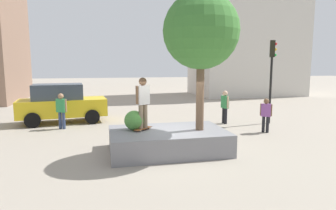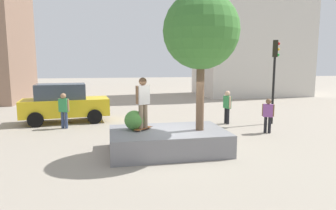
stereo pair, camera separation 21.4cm
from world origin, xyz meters
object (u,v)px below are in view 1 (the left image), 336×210
pedestrian_crossing (266,113)px  planter_ledge (168,141)px  skateboarder (143,99)px  traffic_light_corner (272,67)px  plaza_tree (201,32)px  skateboard (143,129)px  bystander_watching (61,109)px  passerby_with_bag (225,105)px  taxi_cab (62,103)px

pedestrian_crossing → planter_ledge: bearing=-159.5°
skateboarder → traffic_light_corner: bearing=26.2°
plaza_tree → traffic_light_corner: (5.22, 3.92, -1.25)m
skateboard → plaza_tree: bearing=-10.9°
skateboard → pedestrian_crossing: pedestrian_crossing is taller
plaza_tree → bystander_watching: 7.90m
plaza_tree → skateboarder: 3.06m
plaza_tree → passerby_with_bag: (2.88, 4.37, -3.19)m
plaza_tree → taxi_cab: plaza_tree is taller
planter_ledge → traffic_light_corner: (6.33, 3.72, 2.56)m
taxi_cab → passerby_with_bag: size_ratio=2.66×
planter_ledge → plaza_tree: size_ratio=0.86×
pedestrian_crossing → bystander_watching: bystander_watching is taller
skateboard → skateboarder: 1.05m
skateboard → bystander_watching: 5.63m
skateboard → traffic_light_corner: 8.29m
taxi_cab → bystander_watching: (0.20, -1.62, -0.06)m
pedestrian_crossing → passerby_with_bag: 2.51m
pedestrian_crossing → skateboard: bearing=-163.9°
pedestrian_crossing → passerby_with_bag: (-1.00, 2.30, 0.10)m
pedestrian_crossing → bystander_watching: size_ratio=0.91×
skateboarder → traffic_light_corner: traffic_light_corner is taller
skateboarder → taxi_cab: (-3.53, 6.14, -0.83)m
planter_ledge → traffic_light_corner: traffic_light_corner is taller
skateboarder → traffic_light_corner: 8.09m
skateboarder → bystander_watching: 5.69m
skateboarder → pedestrian_crossing: 6.17m
skateboard → taxi_cab: taxi_cab is taller
skateboard → bystander_watching: bystander_watching is taller
pedestrian_crossing → passerby_with_bag: bearing=113.4°
skateboarder → pedestrian_crossing: size_ratio=1.15×
taxi_cab → traffic_light_corner: (10.72, -2.60, 1.90)m
planter_ledge → skateboard: (-0.86, 0.18, 0.45)m
traffic_light_corner → planter_ledge: bearing=-149.6°
plaza_tree → pedestrian_crossing: 5.49m
passerby_with_bag → pedestrian_crossing: bearing=-66.6°
plaza_tree → traffic_light_corner: 6.65m
planter_ledge → skateboard: bearing=168.5°
bystander_watching → pedestrian_crossing: bearing=-17.2°
taxi_cab → passerby_with_bag: bearing=-14.4°
skateboard → passerby_with_bag: bearing=39.5°
pedestrian_crossing → taxi_cab: bearing=154.6°
skateboard → passerby_with_bag: passerby_with_bag is taller
skateboarder → taxi_cab: 7.14m
traffic_light_corner → bystander_watching: bearing=174.7°
taxi_cab → pedestrian_crossing: size_ratio=2.96×
pedestrian_crossing → passerby_with_bag: size_ratio=0.90×
traffic_light_corner → passerby_with_bag: size_ratio=2.48×
planter_ledge → pedestrian_crossing: 5.35m
traffic_light_corner → plaza_tree: bearing=-143.1°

